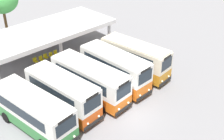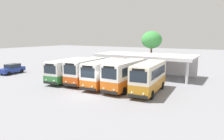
{
  "view_description": "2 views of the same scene",
  "coord_description": "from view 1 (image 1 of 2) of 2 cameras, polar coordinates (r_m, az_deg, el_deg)",
  "views": [
    {
      "loc": [
        -14.66,
        -12.72,
        15.63
      ],
      "look_at": [
        2.09,
        4.33,
        1.69
      ],
      "focal_mm": 47.5,
      "sensor_mm": 36.0,
      "label": 1
    },
    {
      "loc": [
        13.4,
        -17.13,
        6.23
      ],
      "look_at": [
        0.4,
        4.51,
        2.12
      ],
      "focal_mm": 33.51,
      "sensor_mm": 36.0,
      "label": 2
    }
  ],
  "objects": [
    {
      "name": "city_bus_fourth_amber",
      "position": [
        27.67,
        0.55,
        0.39
      ],
      "size": [
        2.36,
        7.43,
        3.36
      ],
      "color": "black",
      "rests_on": "ground"
    },
    {
      "name": "waiting_chair_end_by_column",
      "position": [
        32.77,
        -14.55,
        1.75
      ],
      "size": [
        0.44,
        0.44,
        0.86
      ],
      "color": "slate",
      "rests_on": "ground"
    },
    {
      "name": "waiting_chair_middle_seat",
      "position": [
        33.33,
        -12.64,
        2.51
      ],
      "size": [
        0.44,
        0.44,
        0.86
      ],
      "color": "slate",
      "rests_on": "ground"
    },
    {
      "name": "waiting_chair_fifth_seat",
      "position": [
        33.9,
        -10.75,
        3.22
      ],
      "size": [
        0.44,
        0.44,
        0.86
      ],
      "color": "slate",
      "rests_on": "ground"
    },
    {
      "name": "waiting_chair_second_from_end",
      "position": [
        32.95,
        -13.47,
        2.06
      ],
      "size": [
        0.44,
        0.44,
        0.86
      ],
      "color": "slate",
      "rests_on": "ground"
    },
    {
      "name": "terminal_canopy",
      "position": [
        33.78,
        -13.35,
        6.91
      ],
      "size": [
        15.32,
        6.49,
        3.4
      ],
      "color": "silver",
      "rests_on": "ground"
    },
    {
      "name": "city_bus_nearest_orange",
      "position": [
        23.43,
        -14.94,
        -7.49
      ],
      "size": [
        2.98,
        7.77,
        3.03
      ],
      "color": "black",
      "rests_on": "ground"
    },
    {
      "name": "waiting_chair_fourth_seat",
      "position": [
        33.55,
        -11.6,
        2.82
      ],
      "size": [
        0.44,
        0.44,
        0.86
      ],
      "color": "slate",
      "rests_on": "ground"
    },
    {
      "name": "city_bus_middle_cream",
      "position": [
        26.14,
        -4.28,
        -1.85
      ],
      "size": [
        2.72,
        7.99,
        3.21
      ],
      "color": "black",
      "rests_on": "ground"
    },
    {
      "name": "roadside_tree_behind_canopy",
      "position": [
        37.07,
        -20.51,
        12.53
      ],
      "size": [
        3.75,
        3.75,
        7.13
      ],
      "color": "brown",
      "rests_on": "ground"
    },
    {
      "name": "city_bus_second_in_row",
      "position": [
        24.71,
        -9.49,
        -4.31
      ],
      "size": [
        2.67,
        7.23,
        3.22
      ],
      "color": "black",
      "rests_on": "ground"
    },
    {
      "name": "ground_plane",
      "position": [
        24.92,
        3.59,
        -8.67
      ],
      "size": [
        180.0,
        180.0,
        0.0
      ],
      "primitive_type": "plane",
      "color": "gray"
    },
    {
      "name": "city_bus_fifth_blue",
      "position": [
        29.61,
        4.46,
        2.39
      ],
      "size": [
        2.71,
        7.49,
        3.33
      ],
      "color": "black",
      "rests_on": "ground"
    }
  ]
}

